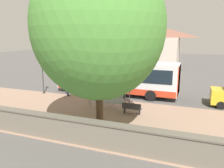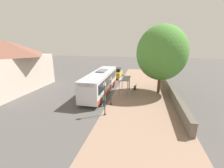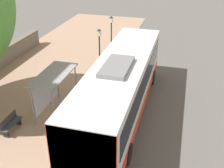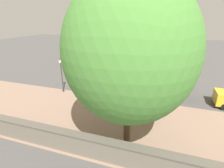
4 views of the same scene
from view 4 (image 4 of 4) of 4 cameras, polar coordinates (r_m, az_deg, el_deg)
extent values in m
plane|color=#514F4C|center=(18.36, 4.92, -4.80)|extent=(120.00, 120.00, 0.00)
cube|color=#937560|center=(14.56, 0.57, -12.07)|extent=(9.00, 44.00, 0.02)
cube|color=#6B6356|center=(11.14, -6.27, -19.94)|extent=(0.50, 20.00, 1.32)
cube|color=#5B5449|center=(10.70, -6.42, -17.10)|extent=(0.60, 20.00, 0.08)
cube|color=beige|center=(33.98, 9.35, 11.85)|extent=(7.98, 12.24, 5.53)
pyramid|color=brown|center=(33.61, 9.77, 18.61)|extent=(8.58, 12.84, 2.49)
cube|color=silver|center=(19.57, 5.23, 2.74)|extent=(2.63, 12.14, 2.84)
cube|color=black|center=(19.46, 5.27, 3.77)|extent=(2.67, 11.17, 1.25)
cube|color=red|center=(19.95, 5.13, -0.36)|extent=(2.67, 11.90, 0.57)
cube|color=red|center=(19.21, 23.03, 0.76)|extent=(2.67, 0.06, 2.72)
cube|color=black|center=(21.39, -10.69, 7.19)|extent=(1.97, 0.08, 0.40)
cube|color=slate|center=(18.98, 8.07, 6.85)|extent=(1.31, 2.67, 0.22)
cylinder|color=black|center=(20.29, -7.47, -0.79)|extent=(0.30, 1.00, 1.00)
cylinder|color=black|center=(22.39, -4.76, 1.41)|extent=(0.30, 1.00, 1.00)
cylinder|color=black|center=(18.46, 15.62, -3.68)|extent=(0.30, 1.00, 1.00)
cylinder|color=black|center=(20.74, 16.08, -0.97)|extent=(0.30, 1.00, 1.00)
cylinder|color=slate|center=(16.67, 10.36, -3.36)|extent=(0.08, 0.08, 2.37)
cylinder|color=slate|center=(17.30, 0.18, -2.08)|extent=(0.08, 0.08, 2.37)
cylinder|color=slate|center=(15.56, 9.66, -5.13)|extent=(0.08, 0.08, 2.37)
cylinder|color=slate|center=(16.23, -1.19, -3.68)|extent=(0.08, 0.08, 2.37)
cube|color=slate|center=(15.90, 4.79, 0.49)|extent=(1.53, 3.40, 0.08)
cube|color=silver|center=(15.79, 4.15, -3.99)|extent=(0.03, 2.79, 1.89)
cylinder|color=#2D3347|center=(20.00, -9.21, -1.55)|extent=(0.12, 0.12, 0.78)
cylinder|color=#2D3347|center=(20.13, -9.01, -1.39)|extent=(0.12, 0.12, 0.78)
cube|color=#59724C|center=(19.81, -9.23, 0.43)|extent=(0.34, 0.22, 0.63)
sphere|color=tan|center=(19.67, -9.30, 1.59)|extent=(0.22, 0.22, 0.22)
cube|color=#333338|center=(15.06, 12.03, -9.40)|extent=(0.40, 1.44, 0.06)
cube|color=#333338|center=(14.80, 12.01, -8.95)|extent=(0.04, 1.44, 0.40)
cube|color=black|center=(15.14, 14.16, -10.41)|extent=(0.32, 0.06, 0.45)
cube|color=black|center=(15.23, 9.78, -9.85)|extent=(0.32, 0.06, 0.45)
cylinder|color=#2D332D|center=(20.77, -15.56, -2.14)|extent=(0.24, 0.24, 0.16)
cylinder|color=#2D332D|center=(20.22, -15.99, 2.05)|extent=(0.10, 0.10, 3.37)
cube|color=silver|center=(19.73, -16.53, 7.17)|extent=(0.24, 0.24, 0.35)
pyramid|color=#2D332D|center=(19.68, -16.60, 7.86)|extent=(0.28, 0.28, 0.14)
cylinder|color=#2D332D|center=(19.34, -8.50, -3.32)|extent=(0.24, 0.24, 0.16)
cylinder|color=#2D332D|center=(18.77, -8.75, 0.95)|extent=(0.10, 0.10, 3.22)
cube|color=silver|center=(18.25, -9.05, 6.22)|extent=(0.24, 0.24, 0.35)
pyramid|color=#2D332D|center=(18.19, -9.10, 6.97)|extent=(0.28, 0.28, 0.14)
cylinder|color=brown|center=(11.20, 5.06, -10.68)|extent=(0.44, 0.44, 4.16)
ellipsoid|color=#4C8C38|center=(9.72, 5.83, 10.40)|extent=(7.34, 7.34, 8.08)
cylinder|color=black|center=(20.58, 31.82, -4.15)|extent=(0.22, 0.64, 0.64)
camera|label=1|loc=(4.22, 131.51, -46.98)|focal=35.00mm
camera|label=2|loc=(28.16, -48.32, 13.77)|focal=24.00mm
camera|label=3|loc=(23.15, 44.39, 18.36)|focal=45.00mm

